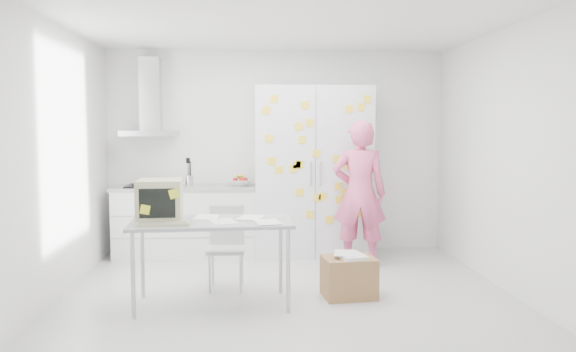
{
  "coord_description": "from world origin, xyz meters",
  "views": [
    {
      "loc": [
        -0.37,
        -5.59,
        1.68
      ],
      "look_at": [
        0.06,
        0.71,
        1.13
      ],
      "focal_mm": 35.0,
      "sensor_mm": 36.0,
      "label": 1
    }
  ],
  "objects": [
    {
      "name": "desk",
      "position": [
        -1.03,
        -0.33,
        0.9
      ],
      "size": [
        1.53,
        0.83,
        1.19
      ],
      "rotation": [
        0.0,
        0.0,
        0.05
      ],
      "color": "#999BA3",
      "rests_on": "ground"
    },
    {
      "name": "range_hood",
      "position": [
        -1.65,
        1.84,
        1.96
      ],
      "size": [
        0.7,
        0.48,
        1.01
      ],
      "color": "silver",
      "rests_on": "walls"
    },
    {
      "name": "cardboard_box",
      "position": [
        0.6,
        -0.2,
        0.21
      ],
      "size": [
        0.54,
        0.45,
        0.44
      ],
      "rotation": [
        0.0,
        0.0,
        0.11
      ],
      "color": "olive",
      "rests_on": "ground"
    },
    {
      "name": "counter_run",
      "position": [
        -1.2,
        1.7,
        0.47
      ],
      "size": [
        1.84,
        0.63,
        1.28
      ],
      "color": "white",
      "rests_on": "ground"
    },
    {
      "name": "person",
      "position": [
        0.95,
        1.06,
        0.88
      ],
      "size": [
        0.7,
        0.52,
        1.76
      ],
      "primitive_type": "imported",
      "rotation": [
        0.0,
        0.0,
        2.97
      ],
      "color": "#E6598B",
      "rests_on": "ground"
    },
    {
      "name": "ceiling",
      "position": [
        0.0,
        0.0,
        2.7
      ],
      "size": [
        4.5,
        4.0,
        0.02
      ],
      "primitive_type": "cube",
      "color": "white",
      "rests_on": "walls"
    },
    {
      "name": "tall_cabinet",
      "position": [
        0.45,
        1.67,
        1.1
      ],
      "size": [
        1.5,
        0.68,
        2.2
      ],
      "color": "silver",
      "rests_on": "ground"
    },
    {
      "name": "chair",
      "position": [
        -0.62,
        0.23,
        0.48
      ],
      "size": [
        0.4,
        0.4,
        0.85
      ],
      "rotation": [
        0.0,
        0.0,
        -0.03
      ],
      "color": "beige",
      "rests_on": "ground"
    },
    {
      "name": "floor",
      "position": [
        0.0,
        0.0,
        -0.01
      ],
      "size": [
        4.5,
        4.0,
        0.02
      ],
      "primitive_type": "cube",
      "color": "silver",
      "rests_on": "ground"
    },
    {
      "name": "walls",
      "position": [
        0.0,
        0.72,
        1.35
      ],
      "size": [
        4.52,
        4.01,
        2.7
      ],
      "color": "white",
      "rests_on": "ground"
    }
  ]
}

